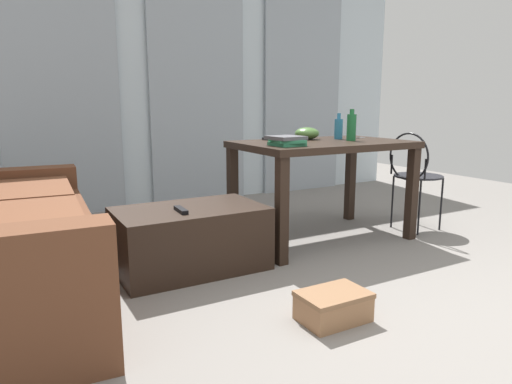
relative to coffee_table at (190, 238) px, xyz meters
name	(u,v)px	position (x,y,z in m)	size (l,w,h in m)	color
ground_plane	(307,250)	(0.87, -0.07, -0.20)	(8.05, 8.05, 0.00)	gray
wall_back	(195,79)	(0.87, 2.01, 1.10)	(5.25, 0.10, 2.60)	silver
curtains	(198,93)	(0.87, 1.93, 0.95)	(3.74, 0.03, 2.31)	#99A3AD
coffee_table	(190,238)	(0.00, 0.00, 0.00)	(0.92, 0.56, 0.40)	black
craft_table	(323,155)	(1.15, 0.14, 0.46)	(1.29, 0.82, 0.77)	black
wire_chair	(414,169)	(1.95, -0.04, 0.31)	(0.40, 0.40, 0.82)	black
bottle_near	(351,127)	(1.37, 0.08, 0.67)	(0.07, 0.07, 0.24)	#195B2D
bottle_far	(339,128)	(1.38, 0.25, 0.65)	(0.07, 0.07, 0.21)	teal
bowl	(307,133)	(1.14, 0.35, 0.61)	(0.19, 0.19, 0.10)	#477033
book_stack	(287,141)	(0.70, -0.04, 0.60)	(0.24, 0.26, 0.07)	#2D7F56
tv_remote_on_table	(273,139)	(0.85, 0.39, 0.57)	(0.05, 0.18, 0.02)	#232326
scissors	(359,138)	(1.60, 0.25, 0.57)	(0.10, 0.06, 0.00)	#9EA0A5
tv_remote_primary	(181,210)	(-0.09, -0.08, 0.21)	(0.04, 0.17, 0.02)	black
shoebox	(333,306)	(0.34, -1.02, -0.13)	(0.34, 0.23, 0.15)	#996B47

